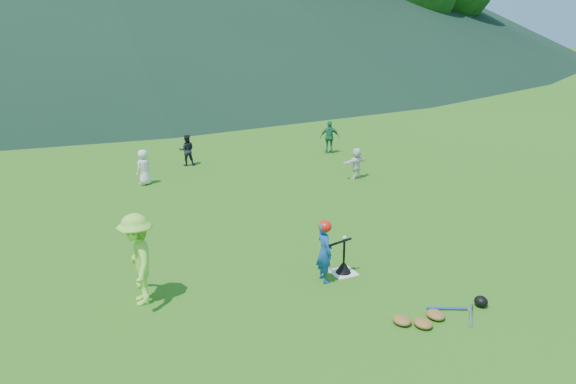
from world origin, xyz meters
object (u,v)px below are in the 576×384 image
object	(u,v)px
batter_child	(324,252)
adult_coach	(138,259)
fielder_c	(330,137)
batting_tee	(344,267)
home_plate	(343,273)
fielder_d	(356,163)
equipment_pile	(436,315)
fielder_b	(187,150)
fielder_a	(144,167)

from	to	relation	value
batter_child	adult_coach	size ratio (longest dim) A/B	0.72
fielder_c	batting_tee	bearing A→B (deg)	83.32
batter_child	home_plate	bearing A→B (deg)	-73.19
fielder_d	equipment_pile	xyz separation A→B (m)	(-3.03, -7.39, -0.40)
home_plate	equipment_pile	distance (m)	2.15
fielder_b	equipment_pile	size ratio (longest dim) A/B	0.56
batter_child	equipment_pile	world-z (taller)	batter_child
adult_coach	fielder_b	xyz separation A→B (m)	(3.14, 8.37, -0.30)
adult_coach	fielder_a	size ratio (longest dim) A/B	1.57
home_plate	batter_child	xyz separation A→B (m)	(-0.48, -0.10, 0.57)
fielder_c	equipment_pile	bearing A→B (deg)	90.72
adult_coach	fielder_c	bearing A→B (deg)	139.58
home_plate	batting_tee	bearing A→B (deg)	0.00
fielder_a	fielder_d	distance (m)	6.18
batting_tee	equipment_pile	size ratio (longest dim) A/B	0.38
home_plate	adult_coach	size ratio (longest dim) A/B	0.28
fielder_b	equipment_pile	world-z (taller)	fielder_b
batter_child	batting_tee	size ratio (longest dim) A/B	1.71
home_plate	equipment_pile	bearing A→B (deg)	-75.71
fielder_d	adult_coach	bearing A→B (deg)	23.40
fielder_c	batting_tee	world-z (taller)	fielder_c
batter_child	batting_tee	xyz separation A→B (m)	(0.48, 0.10, -0.45)
adult_coach	equipment_pile	distance (m)	5.05
home_plate	batter_child	bearing A→B (deg)	-167.89
batter_child	adult_coach	bearing A→B (deg)	83.71
batter_child	fielder_b	bearing A→B (deg)	5.39
fielder_a	fielder_b	world-z (taller)	fielder_a
fielder_c	batting_tee	size ratio (longest dim) A/B	1.68
home_plate	fielder_a	bearing A→B (deg)	107.07
adult_coach	batting_tee	distance (m)	3.83
fielder_b	fielder_d	size ratio (longest dim) A/B	1.08
home_plate	adult_coach	bearing A→B (deg)	171.95
batter_child	adult_coach	world-z (taller)	adult_coach
fielder_c	adult_coach	bearing A→B (deg)	64.90
fielder_b	batter_child	bearing A→B (deg)	104.37
fielder_a	equipment_pile	xyz separation A→B (m)	(2.80, -9.47, -0.45)
equipment_pile	batting_tee	bearing A→B (deg)	104.29
equipment_pile	batter_child	bearing A→B (deg)	117.13
fielder_b	batting_tee	bearing A→B (deg)	107.48
adult_coach	fielder_d	bearing A→B (deg)	128.80
fielder_a	batting_tee	size ratio (longest dim) A/B	1.51
fielder_b	fielder_d	distance (m)	5.48
fielder_d	batting_tee	world-z (taller)	fielder_d
adult_coach	fielder_b	size ratio (longest dim) A/B	1.60
home_plate	fielder_d	size ratio (longest dim) A/B	0.48
home_plate	equipment_pile	size ratio (longest dim) A/B	0.25
fielder_d	fielder_a	bearing A→B (deg)	-29.48
home_plate	batter_child	size ratio (longest dim) A/B	0.39
fielder_c	fielder_d	bearing A→B (deg)	96.19
home_plate	fielder_d	bearing A→B (deg)	56.18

